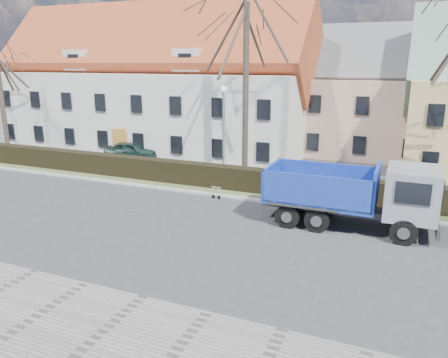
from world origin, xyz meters
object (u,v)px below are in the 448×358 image
at_px(streetlight, 223,136).
at_px(cart_frame, 212,192).
at_px(parked_car_a, 131,151).
at_px(dump_truck, 343,194).

height_order(streetlight, cart_frame, streetlight).
bearing_deg(parked_car_a, streetlight, -127.63).
bearing_deg(streetlight, parked_car_a, 158.47).
xyz_separation_m(streetlight, cart_frame, (0.54, -2.81, -2.56)).
bearing_deg(cart_frame, streetlight, 100.79).
bearing_deg(cart_frame, dump_truck, -12.13).
xyz_separation_m(dump_truck, parked_car_a, (-16.52, 7.86, -0.84)).
relative_size(streetlight, parked_car_a, 1.47).
relative_size(streetlight, cart_frame, 7.28).
relative_size(dump_truck, parked_car_a, 1.91).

